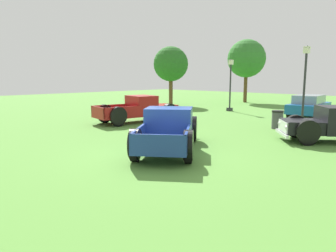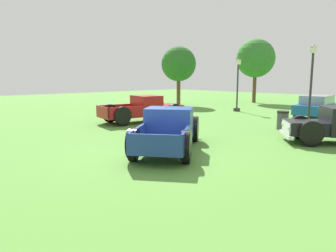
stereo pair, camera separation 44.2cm
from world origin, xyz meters
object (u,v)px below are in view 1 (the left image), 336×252
object	(u,v)px
lamp_post_near	(304,84)
sedan_distant_a	(309,106)
pickup_truck_behind_left	(334,125)
trash_can	(277,120)
pickup_truck_foreground	(169,129)
lamp_post_far	(230,84)
oak_tree_west	(171,64)
pickup_truck_behind_right	(142,109)
oak_tree_east	(247,59)

from	to	relation	value
lamp_post_near	sedan_distant_a	bearing A→B (deg)	106.15
pickup_truck_behind_left	trash_can	xyz separation A→B (m)	(-3.17, 1.56, -0.22)
pickup_truck_foreground	lamp_post_near	distance (m)	9.24
pickup_truck_behind_left	lamp_post_far	world-z (taller)	lamp_post_far
lamp_post_near	lamp_post_far	xyz separation A→B (m)	(-7.04, 3.57, -0.16)
lamp_post_far	pickup_truck_foreground	bearing A→B (deg)	-65.90
pickup_truck_foreground	lamp_post_far	xyz separation A→B (m)	(-5.62, 12.57, 1.37)
pickup_truck_foreground	oak_tree_west	xyz separation A→B (m)	(-12.63, 13.19, 3.08)
pickup_truck_foreground	sedan_distant_a	world-z (taller)	pickup_truck_foreground
sedan_distant_a	lamp_post_far	distance (m)	6.04
trash_can	pickup_truck_behind_left	bearing A→B (deg)	-26.29
pickup_truck_behind_left	oak_tree_west	size ratio (longest dim) A/B	0.88
pickup_truck_behind_right	sedan_distant_a	bearing A→B (deg)	55.42
pickup_truck_behind_left	sedan_distant_a	world-z (taller)	same
sedan_distant_a	oak_tree_west	world-z (taller)	oak_tree_west
pickup_truck_foreground	oak_tree_east	bearing A→B (deg)	113.79
lamp_post_far	oak_tree_west	bearing A→B (deg)	174.96
pickup_truck_behind_right	sedan_distant_a	xyz separation A→B (m)	(6.29, 9.12, 0.03)
lamp_post_near	oak_tree_east	bearing A→B (deg)	131.91
lamp_post_near	trash_can	bearing A→B (deg)	-105.38
sedan_distant_a	lamp_post_far	size ratio (longest dim) A/B	1.14
lamp_post_far	oak_tree_west	world-z (taller)	oak_tree_west
oak_tree_east	oak_tree_west	bearing A→B (deg)	-114.56
pickup_truck_foreground	pickup_truck_behind_left	world-z (taller)	pickup_truck_foreground
trash_can	oak_tree_east	size ratio (longest dim) A/B	0.15
pickup_truck_foreground	lamp_post_far	distance (m)	13.84
trash_can	oak_tree_west	world-z (taller)	oak_tree_west
pickup_truck_behind_left	trash_can	world-z (taller)	pickup_truck_behind_left
pickup_truck_foreground	pickup_truck_behind_right	size ratio (longest dim) A/B	0.95
lamp_post_near	trash_can	distance (m)	2.66
pickup_truck_foreground	oak_tree_east	world-z (taller)	oak_tree_east
pickup_truck_foreground	trash_can	xyz separation A→B (m)	(0.90, 7.10, -0.25)
pickup_truck_foreground	sedan_distant_a	bearing A→B (deg)	88.92
pickup_truck_behind_right	oak_tree_west	bearing A→B (deg)	125.40
pickup_truck_behind_left	pickup_truck_foreground	bearing A→B (deg)	-126.27
lamp_post_near	oak_tree_west	size ratio (longest dim) A/B	0.79
pickup_truck_foreground	lamp_post_near	bearing A→B (deg)	81.05
oak_tree_west	lamp_post_near	bearing A→B (deg)	-16.60
pickup_truck_behind_left	lamp_post_near	bearing A→B (deg)	127.38
pickup_truck_foreground	pickup_truck_behind_right	bearing A→B (deg)	147.05
lamp_post_near	trash_can	size ratio (longest dim) A/B	4.55
pickup_truck_behind_left	lamp_post_near	distance (m)	4.63
oak_tree_east	oak_tree_west	xyz separation A→B (m)	(-3.47, -7.60, -0.67)
pickup_truck_behind_right	lamp_post_near	size ratio (longest dim) A/B	1.24
pickup_truck_behind_left	lamp_post_far	bearing A→B (deg)	144.01
sedan_distant_a	lamp_post_near	xyz separation A→B (m)	(1.17, -4.04, 1.49)
pickup_truck_foreground	pickup_truck_behind_right	world-z (taller)	pickup_truck_behind_right
pickup_truck_foreground	pickup_truck_behind_left	bearing A→B (deg)	53.73
lamp_post_far	oak_tree_east	world-z (taller)	oak_tree_east
pickup_truck_behind_left	pickup_truck_behind_right	xyz separation A→B (m)	(-10.11, -1.62, 0.04)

